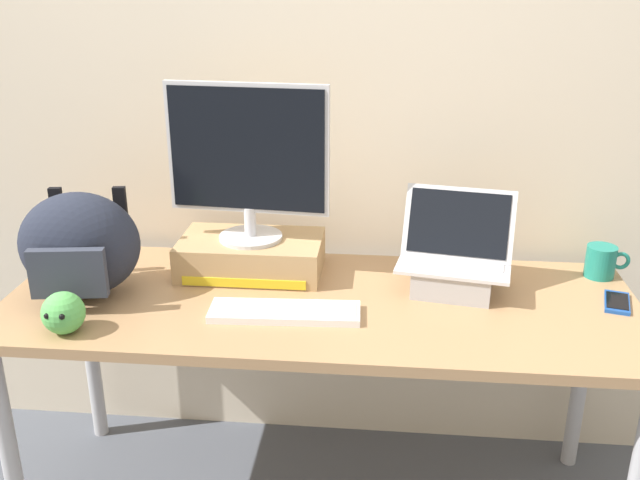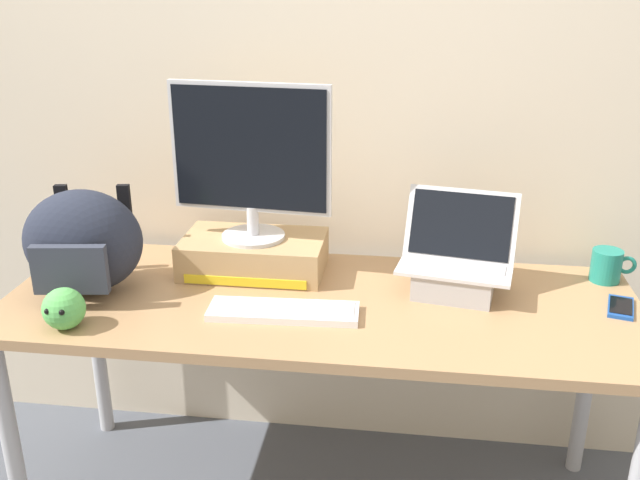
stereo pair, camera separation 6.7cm
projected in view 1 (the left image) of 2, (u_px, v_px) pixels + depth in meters
The scene contains 10 objects.
back_wall at pixel (334, 69), 2.21m from camera, with size 7.00×0.10×2.60m, color beige.
desk at pixel (320, 322), 2.04m from camera, with size 1.79×0.69×0.72m.
toner_box_yellow at pixel (251, 255), 2.18m from camera, with size 0.43×0.26×0.11m.
desktop_monitor at pixel (248, 160), 2.07m from camera, with size 0.48×0.19×0.47m.
open_laptop at pixel (454, 269), 2.06m from camera, with size 0.35×0.27×0.28m.
external_keyboard at pixel (285, 312), 1.92m from camera, with size 0.41×0.14×0.02m.
messenger_backpack at pixel (80, 245), 1.99m from camera, with size 0.37×0.31×0.30m.
coffee_mug at pixel (601, 261), 2.14m from camera, with size 0.13×0.09×0.10m.
cell_phone at pixel (617, 302), 1.98m from camera, with size 0.10×0.15×0.01m.
plush_toy at pixel (63, 313), 1.81m from camera, with size 0.11×0.11×0.11m.
Camera 1 is at (0.18, -1.81, 1.60)m, focal length 39.90 mm.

